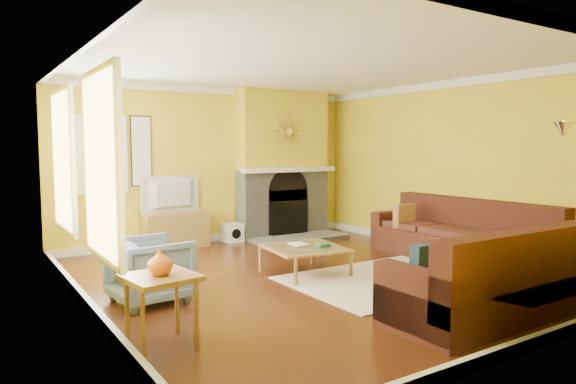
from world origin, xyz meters
TOP-DOWN VIEW (x-y plane):
  - floor at (0.00, 0.00)m, footprint 5.50×6.00m
  - ceiling at (0.00, 0.00)m, footprint 5.50×6.00m
  - wall_back at (0.00, 3.01)m, footprint 5.50×0.02m
  - wall_front at (0.00, -3.01)m, footprint 5.50×0.02m
  - wall_left at (-2.76, 0.00)m, footprint 0.02×6.00m
  - wall_right at (2.76, 0.00)m, footprint 0.02×6.00m
  - baseboard at (0.00, 0.00)m, footprint 5.50×6.00m
  - crown_molding at (0.00, 0.00)m, footprint 5.50×6.00m
  - window_left_near at (-2.72, 1.30)m, footprint 0.06×1.22m
  - window_left_far at (-2.72, -0.60)m, footprint 0.06×1.22m
  - window_back at (-1.90, 2.96)m, footprint 0.82×0.06m
  - wall_art at (-1.25, 2.97)m, footprint 0.34×0.04m
  - fireplace at (1.35, 2.80)m, footprint 1.80×0.40m
  - mantel at (1.35, 2.56)m, footprint 1.92×0.22m
  - hearth at (1.35, 2.25)m, footprint 1.80×0.70m
  - sunburst at (1.35, 2.57)m, footprint 0.70×0.04m
  - rug at (0.68, -0.70)m, footprint 2.40×1.80m
  - sectional_sofa at (1.09, -0.90)m, footprint 3.32×3.61m
  - coffee_table at (-0.01, 0.11)m, footprint 1.07×1.07m
  - media_console at (-0.79, 2.77)m, footprint 1.06×0.48m
  - tv at (-0.79, 2.77)m, footprint 1.05×0.31m
  - subwoofer at (0.25, 2.73)m, footprint 0.32×0.32m
  - armchair at (-2.09, 0.03)m, footprint 0.84×0.82m
  - side_table at (-2.41, -1.23)m, footprint 0.62×0.62m
  - vase at (-2.41, -1.23)m, footprint 0.28×0.28m
  - book at (-0.15, 0.21)m, footprint 0.22×0.28m

SIDE VIEW (x-z plane):
  - floor at x=0.00m, z-range -0.02..0.00m
  - rug at x=0.68m, z-range 0.00..0.02m
  - hearth at x=1.35m, z-range 0.00..0.06m
  - baseboard at x=0.00m, z-range 0.00..0.12m
  - subwoofer at x=0.25m, z-range 0.00..0.32m
  - coffee_table at x=-0.01m, z-range 0.00..0.37m
  - media_console at x=-0.79m, z-range 0.00..0.58m
  - side_table at x=-2.41m, z-range 0.00..0.61m
  - armchair at x=-2.09m, z-range 0.00..0.70m
  - book at x=-0.15m, z-range 0.37..0.40m
  - sectional_sofa at x=1.09m, z-range 0.00..0.90m
  - vase at x=-2.41m, z-range 0.61..0.83m
  - tv at x=-0.79m, z-range 0.58..1.19m
  - mantel at x=1.35m, z-range 1.21..1.29m
  - wall_back at x=0.00m, z-range 0.00..2.70m
  - wall_front at x=0.00m, z-range 0.00..2.70m
  - wall_left at x=-2.76m, z-range 0.00..2.70m
  - wall_right at x=2.76m, z-range 0.00..2.70m
  - fireplace at x=1.35m, z-range 0.00..2.70m
  - window_left_near at x=-2.72m, z-range 0.64..2.36m
  - window_left_far at x=-2.72m, z-range 0.64..2.36m
  - window_back at x=-1.90m, z-range 0.94..2.16m
  - wall_art at x=-1.25m, z-range 1.03..2.17m
  - sunburst at x=1.35m, z-range 1.60..2.30m
  - crown_molding at x=0.00m, z-range 2.58..2.70m
  - ceiling at x=0.00m, z-range 2.70..2.72m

